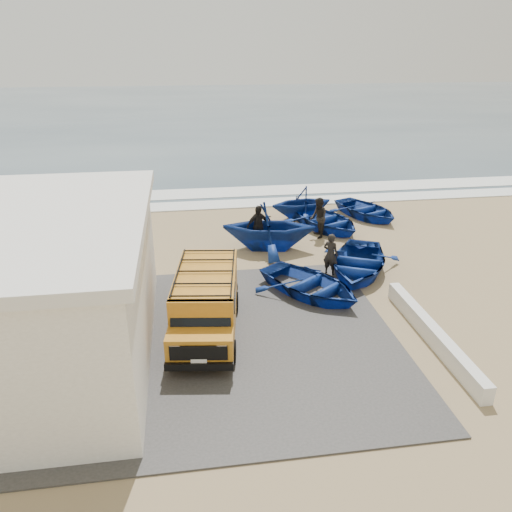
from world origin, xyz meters
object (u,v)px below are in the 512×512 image
van (206,301)px  boat_mid_left (269,226)px  parapet (432,334)px  fisherman_front (331,254)px  boat_mid_right (325,220)px  fisherman_middle (318,218)px  boat_near_right (358,262)px  boat_far_right (366,210)px  fisherman_back (258,226)px  boat_far_left (301,203)px  boat_near_left (310,284)px

van → boat_mid_left: bearing=72.3°
parapet → fisherman_front: size_ratio=3.48×
boat_mid_right → fisherman_middle: (-0.67, -1.07, 0.51)m
boat_near_right → boat_mid_left: boat_mid_left is taller
parapet → boat_mid_right: 10.34m
van → boat_mid_right: (6.34, 8.71, -0.65)m
boat_far_right → fisherman_back: size_ratio=2.08×
van → fisherman_middle: bearing=61.3°
parapet → boat_far_right: (2.15, 11.72, 0.14)m
boat_mid_left → fisherman_front: 3.57m
boat_near_right → fisherman_middle: bearing=122.8°
boat_near_right → boat_far_left: size_ratio=1.37×
parapet → fisherman_front: fisherman_front is taller
fisherman_front → fisherman_middle: 4.16m
boat_near_right → fisherman_back: 4.91m
boat_mid_left → boat_far_left: (2.40, 3.94, -0.21)m
boat_near_left → fisherman_back: 5.17m
boat_near_right → fisherman_back: (-3.48, 3.43, 0.49)m
parapet → fisherman_front: (-1.74, 5.16, 0.59)m
parapet → boat_mid_left: bearing=114.2°
boat_mid_left → fisherman_front: boat_mid_left is taller
boat_near_left → boat_near_right: 2.82m
boat_mid_right → fisherman_front: size_ratio=2.48×
boat_near_right → fisherman_middle: fisherman_middle is taller
boat_far_right → fisherman_back: 7.00m
boat_mid_left → boat_far_right: bearing=-48.1°
fisherman_middle → boat_far_left: bearing=-175.4°
boat_far_right → fisherman_front: 7.64m
boat_near_right → boat_mid_right: boat_near_right is taller
boat_far_left → boat_far_right: size_ratio=0.81×
boat_near_left → boat_mid_left: (-0.72, 4.59, 0.64)m
van → fisherman_middle: size_ratio=2.60×
boat_near_left → fisherman_front: 2.04m
boat_mid_right → fisherman_front: (-1.28, -5.18, 0.42)m
boat_far_left → parapet: bearing=-4.5°
boat_mid_left → boat_mid_right: size_ratio=0.94×
van → fisherman_middle: (5.66, 7.65, -0.14)m
boat_mid_right → fisherman_middle: 1.36m
boat_mid_left → fisherman_front: size_ratio=2.34×
boat_far_left → boat_far_right: 3.46m
boat_mid_left → boat_near_left: bearing=-160.7°
parapet → fisherman_middle: size_ratio=3.15×
boat_near_right → boat_far_left: boat_far_left is taller
parapet → boat_far_right: size_ratio=1.51×
boat_near_right → boat_mid_left: (-3.05, 3.01, 0.61)m
boat_mid_right → fisherman_back: (-3.63, -1.76, 0.51)m
boat_mid_right → boat_far_left: size_ratio=1.33×
parapet → van: (-6.79, 1.62, 0.82)m
boat_far_right → fisherman_middle: fisherman_middle is taller
fisherman_middle → fisherman_front: bearing=-6.7°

